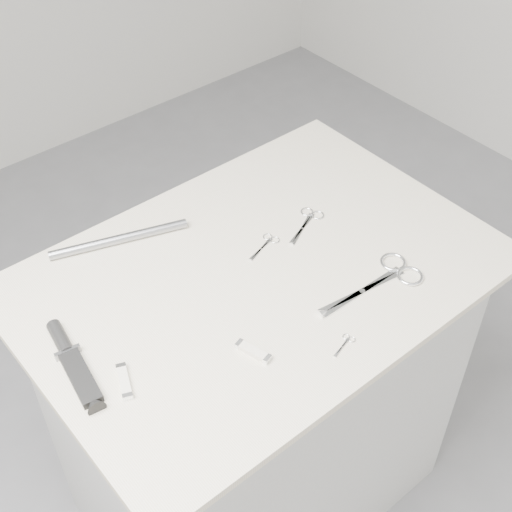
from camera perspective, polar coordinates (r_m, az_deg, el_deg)
ground at (r=2.26m, az=0.13°, el=-18.13°), size 4.00×4.00×0.01m
plinth at (r=1.87m, az=0.15°, el=-11.49°), size 0.90×0.60×0.90m
display_board at (r=1.52m, az=0.18°, el=-1.47°), size 1.00×0.70×0.02m
large_shears at (r=1.52m, az=10.49°, el=-1.66°), size 0.25×0.11×0.01m
embroidery_scissors_a at (r=1.64m, az=4.19°, el=2.91°), size 0.13×0.08×0.00m
embroidery_scissors_b at (r=1.57m, az=0.82°, el=0.99°), size 0.10×0.05×0.00m
tiny_scissors at (r=1.39m, az=7.14°, el=-6.93°), size 0.06×0.03×0.00m
sheathed_knife at (r=1.39m, az=-14.57°, el=-8.00°), size 0.06×0.22×0.03m
pocket_knife_a at (r=1.34m, az=-10.49°, el=-9.86°), size 0.05×0.08×0.01m
pocket_knife_b at (r=1.36m, az=-0.23°, el=-7.67°), size 0.04×0.08×0.01m
metal_rail at (r=1.60m, az=-10.89°, el=1.33°), size 0.30×0.12×0.02m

